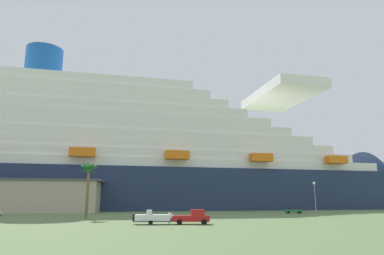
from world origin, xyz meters
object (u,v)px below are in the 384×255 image
(pickup_truck, at_px, (193,217))
(small_boat_on_trailer, at_px, (157,218))
(parked_car_green_wagon, at_px, (294,210))
(palm_tree, at_px, (89,173))
(cruise_ship, at_px, (122,160))
(street_lamp, at_px, (315,194))

(pickup_truck, xyz_separation_m, small_boat_on_trailer, (-5.42, 0.23, -0.08))
(small_boat_on_trailer, xyz_separation_m, parked_car_green_wagon, (38.11, 39.26, -0.13))
(palm_tree, bearing_deg, parked_car_green_wagon, 23.09)
(pickup_truck, height_order, parked_car_green_wagon, pickup_truck)
(pickup_truck, bearing_deg, cruise_ship, 102.55)
(pickup_truck, bearing_deg, street_lamp, 33.21)
(palm_tree, bearing_deg, pickup_truck, -42.66)
(cruise_ship, height_order, palm_tree, cruise_ship)
(parked_car_green_wagon, bearing_deg, palm_tree, -156.91)
(palm_tree, height_order, parked_car_green_wagon, palm_tree)
(parked_car_green_wagon, bearing_deg, small_boat_on_trailer, -134.14)
(cruise_ship, relative_size, small_boat_on_trailer, 35.59)
(small_boat_on_trailer, bearing_deg, street_lamp, 28.63)
(pickup_truck, bearing_deg, parked_car_green_wagon, 50.39)
(cruise_ship, distance_m, pickup_truck, 82.33)
(cruise_ship, height_order, small_boat_on_trailer, cruise_ship)
(cruise_ship, height_order, street_lamp, cruise_ship)
(small_boat_on_trailer, height_order, palm_tree, palm_tree)
(pickup_truck, xyz_separation_m, parked_car_green_wagon, (32.69, 39.50, -0.21))
(parked_car_green_wagon, bearing_deg, cruise_ship, 142.08)
(palm_tree, bearing_deg, small_boat_on_trailer, -51.85)
(pickup_truck, height_order, small_boat_on_trailer, pickup_truck)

